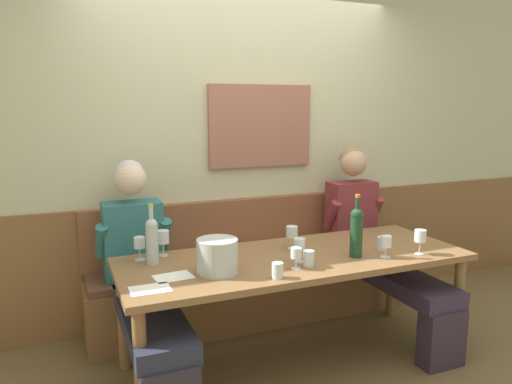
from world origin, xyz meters
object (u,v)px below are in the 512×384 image
Objects in this scene: wine_glass_mid_right at (139,244)px; wine_glass_center_rear at (296,254)px; ice_bucket at (217,256)px; water_tumbler_right at (309,259)px; dining_table at (295,267)px; wine_glass_near_bucket at (386,243)px; person_center_left_seat at (374,239)px; wine_bottle_green_tall at (152,239)px; wine_glass_center_front at (420,236)px; wine_glass_left_end at (299,246)px; wall_bench at (255,286)px; wine_glass_right_end at (292,233)px; wine_glass_by_bottle at (163,238)px; water_tumbler_center at (382,243)px; person_right_seat at (142,270)px; water_tumbler_left at (278,270)px; wine_bottle_clear_water at (357,231)px.

wine_glass_center_rear is at bearing -32.17° from wine_glass_mid_right.
water_tumbler_right is at bearing -11.24° from ice_bucket.
ice_bucket reaches higher than dining_table.
ice_bucket reaches higher than wine_glass_near_bucket.
wine_bottle_green_tall is at bearing -175.27° from person_center_left_seat.
dining_table is 0.25m from water_tumbler_right.
wine_glass_center_front is 0.81m from wine_glass_left_end.
wall_bench is 0.77m from wine_glass_right_end.
wine_glass_by_bottle is 1.10× the size of wine_glass_left_end.
ice_bucket reaches higher than water_tumbler_center.
wine_glass_by_bottle is at bearing 158.59° from wine_glass_center_front.
person_right_seat reaches higher than ice_bucket.
dining_table is at bearing 154.37° from wine_glass_near_bucket.
person_right_seat is at bearing 169.20° from wine_glass_right_end.
wall_bench is 18.23× the size of wine_glass_near_bucket.
wine_bottle_green_tall is at bearing 177.40° from wine_glass_right_end.
wine_glass_center_rear is 0.87× the size of wine_glass_mid_right.
wine_glass_left_end reaches higher than water_tumbler_center.
wine_glass_right_end is (-0.80, -0.18, 0.18)m from person_center_left_seat.
wine_glass_right_end is at bearing 78.88° from water_tumbler_right.
wine_glass_mid_right reaches higher than dining_table.
wall_bench is at bearing 83.12° from wine_glass_center_rear.
wall_bench reaches higher than wine_glass_near_bucket.
wine_bottle_green_tall is at bearing 168.66° from water_tumbler_center.
ice_bucket is 0.44m from wine_bottle_green_tall.
person_right_seat reaches higher than water_tumbler_left.
wine_glass_center_front is at bearing -99.01° from person_center_left_seat.
wine_glass_right_end is 0.96× the size of wine_glass_center_front.
wine_glass_center_front is at bearing -21.41° from wine_glass_by_bottle.
wine_glass_right_end is 0.60m from water_tumbler_center.
wine_glass_near_bucket is (-0.24, 0.03, -0.02)m from wine_glass_center_front.
wine_glass_near_bucket is at bearing 173.63° from wine_glass_center_front.
wine_bottle_clear_water is at bearing 9.34° from water_tumbler_right.
person_right_seat is 8.48× the size of wine_glass_right_end.
wine_glass_mid_right is at bearing 147.83° from wine_glass_center_rear.
wall_bench is 1.02m from wine_glass_by_bottle.
person_center_left_seat is at bearing 4.73° from wine_bottle_green_tall.
wine_bottle_green_tall is 0.79m from water_tumbler_left.
dining_table is at bearing -22.92° from wine_glass_by_bottle.
person_center_left_seat reaches higher than wall_bench.
person_right_seat is 1.79m from wine_glass_center_front.
ice_bucket is 1.15m from water_tumbler_center.
wine_glass_right_end is (0.92, -0.04, -0.04)m from wine_bottle_green_tall.
water_tumbler_left is 1.00× the size of water_tumbler_center.
wine_glass_near_bucket is at bearing -24.01° from wine_glass_by_bottle.
wine_glass_center_front is at bearing -6.89° from ice_bucket.
wine_glass_center_front is (1.67, -0.61, 0.20)m from person_right_seat.
wine_glass_by_bottle is (-0.82, 0.18, 0.01)m from wine_glass_right_end.
wine_glass_near_bucket is at bearing -17.57° from wine_bottle_green_tall.
water_tumbler_right is (0.01, -0.10, -0.05)m from wine_glass_left_end.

